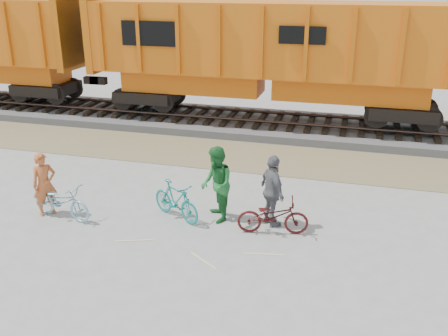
{
  "coord_description": "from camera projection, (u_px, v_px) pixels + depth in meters",
  "views": [
    {
      "loc": [
        3.7,
        -10.03,
        5.71
      ],
      "look_at": [
        0.52,
        1.5,
        1.1
      ],
      "focal_mm": 40.0,
      "sensor_mm": 36.0,
      "label": 1
    }
  ],
  "objects": [
    {
      "name": "bicycle_blue",
      "position": [
        62.0,
        201.0,
        12.46
      ],
      "size": [
        1.79,
        0.88,
        0.9
      ],
      "primitive_type": "imported",
      "rotation": [
        0.0,
        0.0,
        1.4
      ],
      "color": "#7DB9CE",
      "rests_on": "ground"
    },
    {
      "name": "bicycle_maroon",
      "position": [
        273.0,
        216.0,
        11.72
      ],
      "size": [
        1.76,
        0.91,
        0.88
      ],
      "primitive_type": "imported",
      "rotation": [
        0.0,
        0.0,
        1.77
      ],
      "color": "#471211",
      "rests_on": "ground"
    },
    {
      "name": "person_man",
      "position": [
        216.0,
        185.0,
        12.2
      ],
      "size": [
        1.06,
        1.15,
        1.9
      ],
      "primitive_type": "imported",
      "rotation": [
        0.0,
        0.0,
        -1.09
      ],
      "color": "#216D2E",
      "rests_on": "ground"
    },
    {
      "name": "person_solo",
      "position": [
        45.0,
        184.0,
        12.54
      ],
      "size": [
        0.69,
        0.71,
        1.64
      ],
      "primitive_type": "imported",
      "rotation": [
        0.0,
        0.0,
        0.85
      ],
      "color": "#BB5A2B",
      "rests_on": "ground"
    },
    {
      "name": "bicycle_teal",
      "position": [
        176.0,
        200.0,
        12.43
      ],
      "size": [
        1.63,
        1.17,
        0.97
      ],
      "primitive_type": "imported",
      "rotation": [
        0.0,
        0.0,
        1.07
      ],
      "color": "#107E79",
      "rests_on": "ground"
    },
    {
      "name": "track",
      "position": [
        261.0,
        116.0,
        19.92
      ],
      "size": [
        120.0,
        2.6,
        0.24
      ],
      "color": "black",
      "rests_on": "ballast_bed"
    },
    {
      "name": "ground",
      "position": [
        187.0,
        230.0,
        11.99
      ],
      "size": [
        120.0,
        120.0,
        0.0
      ],
      "primitive_type": "plane",
      "color": "#9E9E99",
      "rests_on": "ground"
    },
    {
      "name": "person_woman",
      "position": [
        272.0,
        191.0,
        11.94
      ],
      "size": [
        0.98,
        1.11,
        1.8
      ],
      "primitive_type": "imported",
      "rotation": [
        0.0,
        0.0,
        2.21
      ],
      "color": "slate",
      "rests_on": "ground"
    },
    {
      "name": "gravel_strip",
      "position": [
        241.0,
        156.0,
        16.94
      ],
      "size": [
        120.0,
        3.0,
        0.02
      ],
      "primitive_type": "cube",
      "color": "#857852",
      "rests_on": "ground"
    },
    {
      "name": "hopper_car_center",
      "position": [
        269.0,
        52.0,
        18.95
      ],
      "size": [
        14.0,
        3.13,
        4.65
      ],
      "color": "black",
      "rests_on": "track"
    },
    {
      "name": "ballast_bed",
      "position": [
        261.0,
        124.0,
        20.04
      ],
      "size": [
        120.0,
        4.0,
        0.3
      ],
      "primitive_type": "cube",
      "color": "slate",
      "rests_on": "ground"
    }
  ]
}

